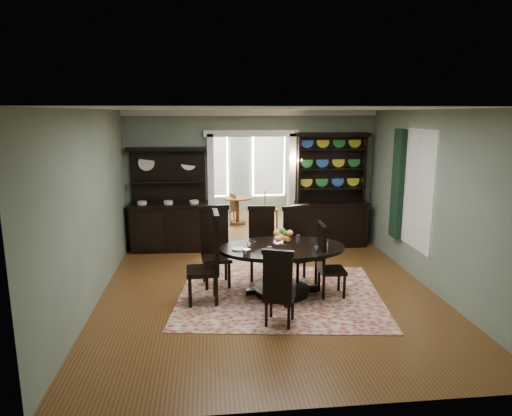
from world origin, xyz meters
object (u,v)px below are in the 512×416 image
(dining_table, at_px, (282,261))
(parlor_table, at_px, (237,206))
(welsh_dresser, at_px, (331,205))
(sideboard, at_px, (169,215))

(dining_table, distance_m, parlor_table, 4.97)
(welsh_dresser, bearing_deg, dining_table, -119.49)
(sideboard, xyz_separation_m, welsh_dresser, (3.57, -0.01, 0.14))
(parlor_table, bearing_deg, dining_table, -85.36)
(sideboard, xyz_separation_m, parlor_table, (1.63, 2.22, -0.30))
(welsh_dresser, bearing_deg, parlor_table, 131.03)
(parlor_table, bearing_deg, welsh_dresser, -48.96)
(welsh_dresser, height_order, parlor_table, welsh_dresser)
(dining_table, height_order, sideboard, sideboard)
(welsh_dresser, distance_m, parlor_table, 2.99)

